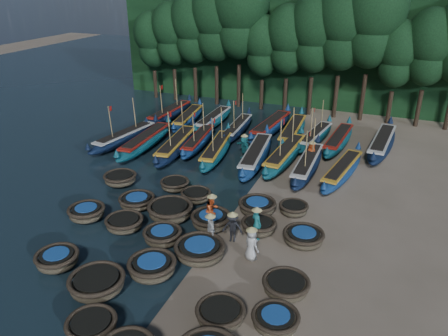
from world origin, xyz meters
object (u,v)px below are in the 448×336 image
at_px(long_boat_12, 238,128).
at_px(long_boat_15, 315,137).
at_px(coracle_10, 87,212).
at_px(fisherman_5, 244,147).
at_px(coracle_12, 163,235).
at_px(long_boat_7, 307,164).
at_px(coracle_23, 257,206).
at_px(long_boat_16, 338,140).
at_px(long_boat_1, 146,141).
at_px(long_boat_13, 271,126).
at_px(coracle_11, 124,223).
at_px(fisherman_3, 232,227).
at_px(coracle_7, 152,267).
at_px(fisherman_1, 256,222).
at_px(fisherman_6, 311,152).
at_px(coracle_9, 275,320).
at_px(long_boat_8, 342,170).
at_px(long_boat_5, 256,155).
at_px(long_boat_4, 217,150).
at_px(coracle_20, 120,178).
at_px(long_boat_3, 198,141).
at_px(coracle_22, 196,195).
at_px(long_boat_14, 293,131).
at_px(coracle_17, 211,220).
at_px(long_boat_17, 382,143).
at_px(long_boat_0, 125,137).
at_px(coracle_5, 57,259).
at_px(long_boat_2, 177,145).
at_px(fisherman_2, 212,210).
at_px(fisherman_0, 251,243).
at_px(long_boat_9, 170,113).
at_px(coracle_24, 294,208).
at_px(coracle_13, 200,250).
at_px(coracle_19, 304,237).
at_px(fisherman_4, 211,228).
at_px(coracle_18, 259,226).
at_px(coracle_14, 286,286).
at_px(coracle_16, 170,211).
at_px(coracle_8, 220,314).
at_px(coracle_15, 137,201).
at_px(long_boat_6, 285,154).
at_px(long_boat_10, 188,118).

bearing_deg(long_boat_12, long_boat_15, -0.74).
bearing_deg(coracle_10, fisherman_5, 65.25).
distance_m(coracle_12, long_boat_7, 11.81).
distance_m(coracle_23, long_boat_16, 12.05).
bearing_deg(long_boat_1, long_boat_13, 37.67).
xyz_separation_m(coracle_11, fisherman_3, (5.48, 1.07, 0.42)).
bearing_deg(long_boat_15, coracle_7, -92.08).
bearing_deg(coracle_23, fisherman_1, -73.39).
bearing_deg(coracle_7, fisherman_6, 74.90).
distance_m(coracle_9, coracle_11, 9.70).
distance_m(long_boat_8, long_boat_15, 6.30).
height_order(long_boat_5, long_boat_13, long_boat_5).
relative_size(long_boat_7, fisherman_3, 4.57).
xyz_separation_m(coracle_9, long_boat_4, (-8.32, 14.36, 0.16)).
relative_size(coracle_20, long_boat_3, 0.31).
relative_size(coracle_22, long_boat_14, 0.21).
xyz_separation_m(coracle_17, long_boat_17, (7.46, 14.40, 0.13)).
height_order(coracle_10, long_boat_0, long_boat_0).
xyz_separation_m(coracle_5, coracle_17, (5.04, 5.55, 0.03)).
bearing_deg(long_boat_2, fisherman_2, -60.26).
distance_m(coracle_10, long_boat_13, 17.61).
bearing_deg(fisherman_0, long_boat_9, -20.80).
relative_size(coracle_24, long_boat_8, 0.23).
distance_m(long_boat_5, long_boat_9, 12.02).
relative_size(coracle_13, long_boat_17, 0.27).
height_order(coracle_19, long_boat_3, long_boat_3).
bearing_deg(coracle_17, fisherman_4, -67.31).
xyz_separation_m(coracle_18, coracle_22, (-4.36, 1.89, -0.05)).
bearing_deg(coracle_14, coracle_13, 168.30).
bearing_deg(coracle_16, coracle_10, -157.15).
bearing_deg(fisherman_3, long_boat_0, 132.59).
relative_size(coracle_14, long_boat_9, 0.25).
distance_m(fisherman_0, fisherman_2, 3.50).
distance_m(coracle_12, coracle_14, 6.59).
relative_size(coracle_12, fisherman_6, 1.28).
distance_m(coracle_8, coracle_10, 10.33).
height_order(coracle_16, long_boat_15, long_boat_15).
relative_size(coracle_7, coracle_16, 0.90).
relative_size(long_boat_7, long_boat_9, 0.99).
distance_m(long_boat_1, fisherman_5, 7.56).
bearing_deg(coracle_16, long_boat_1, 127.89).
height_order(long_boat_17, fisherman_2, fisherman_2).
relative_size(coracle_12, coracle_16, 0.87).
xyz_separation_m(coracle_15, fisherman_4, (5.25, -1.80, 0.48)).
bearing_deg(long_boat_6, long_boat_1, -170.29).
bearing_deg(long_boat_16, fisherman_2, -103.20).
height_order(coracle_20, coracle_23, coracle_23).
bearing_deg(long_boat_3, long_boat_5, -21.65).
bearing_deg(long_boat_8, long_boat_3, -178.80).
bearing_deg(long_boat_10, long_boat_1, -101.57).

